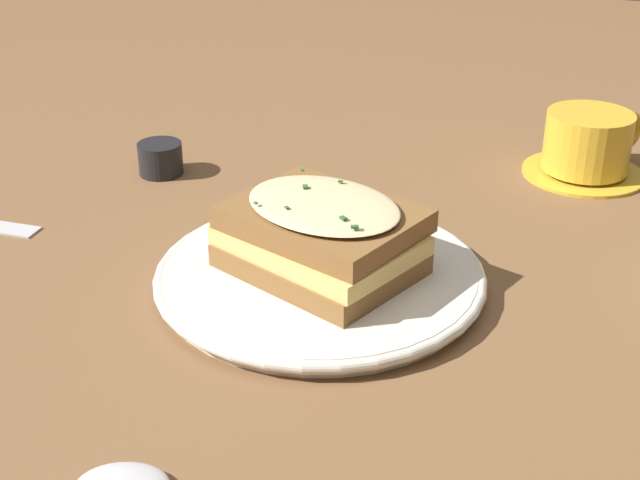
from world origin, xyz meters
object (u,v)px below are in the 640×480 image
at_px(dinner_plate, 320,276).
at_px(teacup_with_saucer, 588,146).
at_px(sandwich, 321,236).
at_px(condiment_pot, 160,158).

bearing_deg(dinner_plate, teacup_with_saucer, -123.47).
bearing_deg(sandwich, teacup_with_saucer, -123.60).
bearing_deg(teacup_with_saucer, condiment_pot, 149.15).
relative_size(dinner_plate, teacup_with_saucer, 2.13).
xyz_separation_m(sandwich, teacup_with_saucer, (-0.20, -0.30, -0.01)).
distance_m(sandwich, teacup_with_saucer, 0.36).
relative_size(dinner_plate, sandwich, 1.51).
distance_m(teacup_with_saucer, condiment_pot, 0.44).
relative_size(teacup_with_saucer, condiment_pot, 2.73).
distance_m(sandwich, condiment_pot, 0.29).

